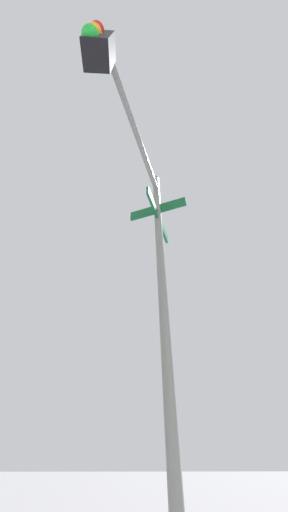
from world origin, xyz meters
TOP-DOWN VIEW (x-y plane):
  - traffic_signal_near at (-6.59, -6.40)m, footprint 1.44×2.79m

SIDE VIEW (x-z plane):
  - traffic_signal_near at x=-6.59m, z-range 1.12..6.50m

